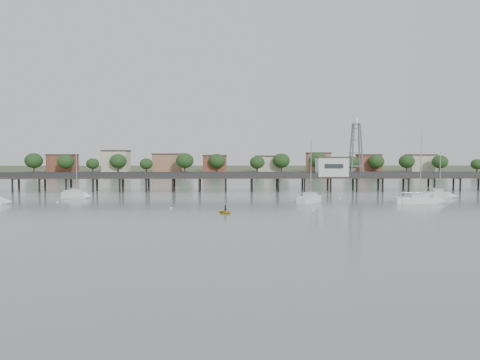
# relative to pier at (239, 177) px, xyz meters

# --- Properties ---
(ground_plane) EXTENTS (500.00, 500.00, 0.00)m
(ground_plane) POSITION_rel_pier_xyz_m (0.00, -60.00, -3.79)
(ground_plane) COLOR slate
(ground_plane) RESTS_ON ground
(pier) EXTENTS (150.00, 5.00, 5.50)m
(pier) POSITION_rel_pier_xyz_m (0.00, 0.00, 0.00)
(pier) COLOR #2D2823
(pier) RESTS_ON ground
(pier_building) EXTENTS (8.40, 5.40, 5.30)m
(pier_building) POSITION_rel_pier_xyz_m (25.00, 0.00, 2.87)
(pier_building) COLOR silver
(pier_building) RESTS_ON ground
(lattice_tower) EXTENTS (3.20, 3.20, 15.50)m
(lattice_tower) POSITION_rel_pier_xyz_m (31.50, 0.00, 7.31)
(lattice_tower) COLOR slate
(lattice_tower) RESTS_ON ground
(sailboat_e) EXTENTS (6.83, 4.13, 11.03)m
(sailboat_e) POSITION_rel_pier_xyz_m (45.78, -20.34, -3.14)
(sailboat_e) COLOR white
(sailboat_e) RESTS_ON ground
(sailboat_c) EXTENTS (6.74, 7.88, 13.37)m
(sailboat_c) POSITION_rel_pier_xyz_m (14.71, -28.62, -3.15)
(sailboat_c) COLOR white
(sailboat_c) RESTS_ON ground
(sailboat_b) EXTENTS (6.96, 3.74, 11.20)m
(sailboat_b) POSITION_rel_pier_xyz_m (-36.45, -18.84, -3.14)
(sailboat_b) COLOR white
(sailboat_b) RESTS_ON ground
(sailboat_d) EXTENTS (9.66, 3.03, 15.71)m
(sailboat_d) POSITION_rel_pier_xyz_m (36.90, -32.29, -3.16)
(sailboat_d) COLOR white
(sailboat_d) RESTS_ON ground
(white_tender) EXTENTS (3.93, 2.09, 1.45)m
(white_tender) POSITION_rel_pier_xyz_m (-40.94, -11.68, -3.35)
(white_tender) COLOR white
(white_tender) RESTS_ON ground
(yellow_dinghy) EXTENTS (2.18, 1.55, 2.99)m
(yellow_dinghy) POSITION_rel_pier_xyz_m (-3.25, -47.56, -3.79)
(yellow_dinghy) COLOR yellow
(yellow_dinghy) RESTS_ON ground
(dinghy_occupant) EXTENTS (0.52, 1.23, 0.29)m
(dinghy_occupant) POSITION_rel_pier_xyz_m (-3.25, -47.56, -3.79)
(dinghy_occupant) COLOR black
(dinghy_occupant) RESTS_ON ground
(mooring_buoys) EXTENTS (75.40, 22.30, 0.39)m
(mooring_buoys) POSITION_rel_pier_xyz_m (4.08, -32.96, -3.71)
(mooring_buoys) COLOR #F6F1BF
(mooring_buoys) RESTS_ON ground
(far_shore) EXTENTS (500.00, 170.00, 10.40)m
(far_shore) POSITION_rel_pier_xyz_m (0.36, 179.58, -2.85)
(far_shore) COLOR #475133
(far_shore) RESTS_ON ground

